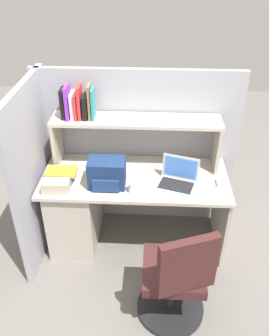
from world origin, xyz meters
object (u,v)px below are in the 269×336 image
at_px(backpack, 107,173).
at_px(computer_mouse, 220,183).
at_px(paper_cup, 133,187).
at_px(office_chair, 176,281).
at_px(tissue_box, 56,186).
at_px(laptop, 178,179).

bearing_deg(backpack, computer_mouse, 3.50).
relative_size(backpack, computer_mouse, 2.88).
distance_m(paper_cup, office_chair, 0.79).
bearing_deg(tissue_box, computer_mouse, 3.90).
height_order(laptop, tissue_box, laptop).
distance_m(laptop, computer_mouse, 0.36).
height_order(backpack, paper_cup, backpack).
xyz_separation_m(tissue_box, office_chair, (0.96, -0.58, -0.39)).
bearing_deg(office_chair, laptop, -112.03).
height_order(backpack, computer_mouse, backpack).
bearing_deg(office_chair, computer_mouse, -137.16).
xyz_separation_m(laptop, tissue_box, (-0.98, -0.15, -0.00)).
bearing_deg(backpack, paper_cup, -21.53).
bearing_deg(paper_cup, backpack, 158.47).
xyz_separation_m(laptop, computer_mouse, (0.36, 0.01, -0.03)).
bearing_deg(paper_cup, computer_mouse, 11.32).
relative_size(laptop, computer_mouse, 3.55).
xyz_separation_m(laptop, backpack, (-0.58, -0.04, 0.06)).
bearing_deg(tissue_box, laptop, 5.68).
distance_m(computer_mouse, office_chair, 0.91).
xyz_separation_m(computer_mouse, office_chair, (-0.38, -0.74, -0.35)).
xyz_separation_m(backpack, computer_mouse, (0.94, 0.06, -0.10)).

